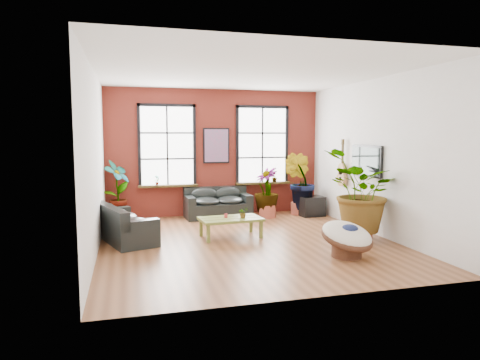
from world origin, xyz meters
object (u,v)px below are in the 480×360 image
at_px(coffee_table, 231,220).
at_px(papasan_chair, 347,237).
at_px(sofa_left, 123,224).
at_px(sofa_back, 217,204).

xyz_separation_m(coffee_table, papasan_chair, (1.71, -2.04, -0.01)).
relative_size(sofa_left, papasan_chair, 1.71).
bearing_deg(papasan_chair, sofa_left, 130.09).
bearing_deg(papasan_chair, sofa_back, 89.28).
bearing_deg(sofa_back, papasan_chair, -73.00).
xyz_separation_m(sofa_back, papasan_chair, (1.52, -4.41, 0.00)).
bearing_deg(sofa_left, sofa_back, -68.81).
distance_m(coffee_table, papasan_chair, 2.67).
relative_size(sofa_back, sofa_left, 0.86).
relative_size(sofa_back, papasan_chair, 1.47).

